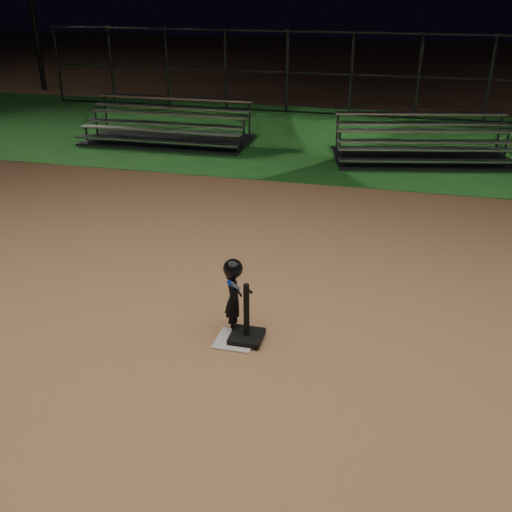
{
  "coord_description": "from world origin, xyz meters",
  "views": [
    {
      "loc": [
        1.63,
        -5.52,
        3.84
      ],
      "look_at": [
        0.0,
        1.0,
        0.65
      ],
      "focal_mm": 40.74,
      "sensor_mm": 36.0,
      "label": 1
    }
  ],
  "objects_px": {
    "home_plate": "(235,340)",
    "child_batter": "(234,294)",
    "bleacher_right": "(422,152)",
    "batting_tee": "(247,329)",
    "bleacher_left": "(168,134)"
  },
  "relations": [
    {
      "from": "home_plate",
      "to": "bleacher_right",
      "type": "distance_m",
      "value": 8.69
    },
    {
      "from": "home_plate",
      "to": "bleacher_left",
      "type": "xyz_separation_m",
      "value": [
        -4.28,
        8.59,
        0.2
      ]
    },
    {
      "from": "home_plate",
      "to": "batting_tee",
      "type": "distance_m",
      "value": 0.19
    },
    {
      "from": "home_plate",
      "to": "batting_tee",
      "type": "xyz_separation_m",
      "value": [
        0.12,
        0.05,
        0.14
      ]
    },
    {
      "from": "home_plate",
      "to": "child_batter",
      "type": "xyz_separation_m",
      "value": [
        -0.08,
        0.21,
        0.5
      ]
    },
    {
      "from": "home_plate",
      "to": "child_batter",
      "type": "bearing_deg",
      "value": 109.65
    },
    {
      "from": "bleacher_right",
      "to": "bleacher_left",
      "type": "bearing_deg",
      "value": 165.95
    },
    {
      "from": "home_plate",
      "to": "bleacher_left",
      "type": "distance_m",
      "value": 9.6
    },
    {
      "from": "child_batter",
      "to": "bleacher_right",
      "type": "xyz_separation_m",
      "value": [
        2.25,
        8.19,
        -0.3
      ]
    },
    {
      "from": "child_batter",
      "to": "bleacher_right",
      "type": "height_order",
      "value": "bleacher_right"
    },
    {
      "from": "bleacher_right",
      "to": "child_batter",
      "type": "bearing_deg",
      "value": -117.83
    },
    {
      "from": "batting_tee",
      "to": "child_batter",
      "type": "bearing_deg",
      "value": 140.83
    },
    {
      "from": "batting_tee",
      "to": "bleacher_right",
      "type": "height_order",
      "value": "bleacher_right"
    },
    {
      "from": "bleacher_left",
      "to": "bleacher_right",
      "type": "bearing_deg",
      "value": -2.08
    },
    {
      "from": "bleacher_left",
      "to": "home_plate",
      "type": "bearing_deg",
      "value": -63.99
    }
  ]
}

